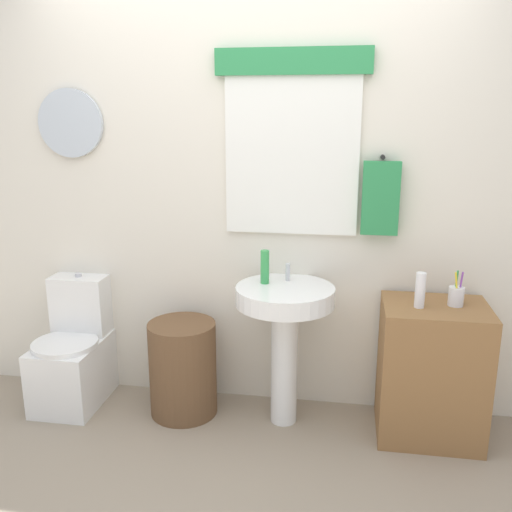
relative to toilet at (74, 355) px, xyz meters
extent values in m
cube|color=silver|center=(1.06, 0.26, 1.01)|extent=(4.40, 0.10, 2.60)
cube|color=white|center=(1.29, 0.20, 1.20)|extent=(0.74, 0.03, 0.87)
cube|color=#2D894C|center=(1.29, 0.18, 1.70)|extent=(0.84, 0.04, 0.14)
cylinder|color=silver|center=(0.00, 0.19, 1.37)|extent=(0.39, 0.03, 0.39)
cylinder|color=black|center=(1.78, 0.18, 1.20)|extent=(0.02, 0.06, 0.02)
cube|color=#2D894C|center=(1.78, 0.16, 0.98)|extent=(0.20, 0.05, 0.40)
cube|color=white|center=(0.00, -0.04, -0.10)|extent=(0.36, 0.50, 0.39)
cylinder|color=white|center=(0.00, -0.10, 0.12)|extent=(0.38, 0.38, 0.03)
cube|color=white|center=(0.00, 0.13, 0.28)|extent=(0.34, 0.18, 0.36)
cylinder|color=silver|center=(0.00, 0.13, 0.47)|extent=(0.04, 0.04, 0.02)
cylinder|color=brown|center=(0.70, -0.04, -0.01)|extent=(0.39, 0.39, 0.56)
cylinder|color=white|center=(1.29, -0.04, 0.06)|extent=(0.15, 0.15, 0.71)
cylinder|color=white|center=(1.29, -0.04, 0.47)|extent=(0.54, 0.54, 0.10)
cylinder|color=silver|center=(1.29, 0.08, 0.57)|extent=(0.03, 0.03, 0.10)
cube|color=olive|center=(2.09, -0.04, 0.08)|extent=(0.55, 0.44, 0.75)
cylinder|color=green|center=(1.17, 0.01, 0.61)|extent=(0.05, 0.05, 0.19)
cylinder|color=white|center=(1.99, -0.08, 0.55)|extent=(0.05, 0.05, 0.19)
cylinder|color=silver|center=(2.18, -0.02, 0.51)|extent=(0.08, 0.08, 0.10)
cylinder|color=purple|center=(2.20, -0.01, 0.55)|extent=(0.02, 0.03, 0.18)
cylinder|color=green|center=(2.18, 0.00, 0.55)|extent=(0.02, 0.01, 0.18)
cylinder|color=yellow|center=(2.18, -0.03, 0.55)|extent=(0.03, 0.01, 0.18)
camera|label=1|loc=(1.60, -2.89, 1.44)|focal=38.85mm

